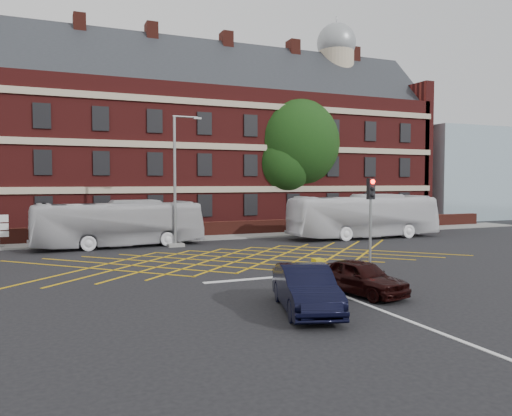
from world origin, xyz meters
name	(u,v)px	position (x,y,z in m)	size (l,w,h in m)	color
ground	(260,264)	(0.00, 0.00, 0.00)	(120.00, 120.00, 0.00)	black
victorian_building	(166,141)	(0.25, 22.00, 7.84)	(51.00, 12.17, 20.40)	#551616
boundary_wall	(191,230)	(0.00, 13.00, 0.55)	(56.00, 0.50, 1.10)	#4F1C15
far_pavement	(194,238)	(0.00, 12.00, 0.06)	(60.00, 3.00, 0.12)	slate
glass_block	(460,174)	(34.00, 21.00, 5.00)	(14.00, 10.00, 10.00)	#99B2BF
box_junction_hatching	(245,258)	(0.00, 2.00, 0.01)	(11.50, 0.12, 0.02)	#CC990C
stop_line	(291,276)	(0.00, -3.50, 0.01)	(8.00, 0.30, 0.02)	silver
centre_line	(384,311)	(0.00, -10.00, 0.01)	(0.15, 14.00, 0.02)	silver
bus_left	(119,224)	(-5.61, 9.45, 1.47)	(2.48, 10.58, 2.95)	silver
bus_right	(364,216)	(11.59, 7.70, 1.60)	(2.69, 11.50, 3.20)	white
car_navy	(306,289)	(-2.26, -8.99, 0.73)	(1.53, 4.40, 1.45)	black
car_maroon	(361,277)	(0.75, -7.64, 0.64)	(1.51, 3.75, 1.28)	black
deciduous_tree	(292,150)	(10.94, 17.97, 7.05)	(8.48, 8.46, 11.87)	black
traffic_light_near	(370,234)	(3.66, -4.14, 1.76)	(0.70, 0.70, 4.27)	slate
street_lamp	(176,202)	(-2.23, 8.32, 2.80)	(2.25, 1.00, 8.30)	slate
utility_cabinet	(318,268)	(0.85, -4.32, 0.42)	(0.42, 0.41, 0.84)	gold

